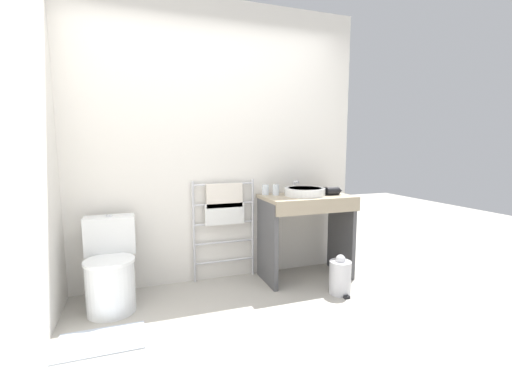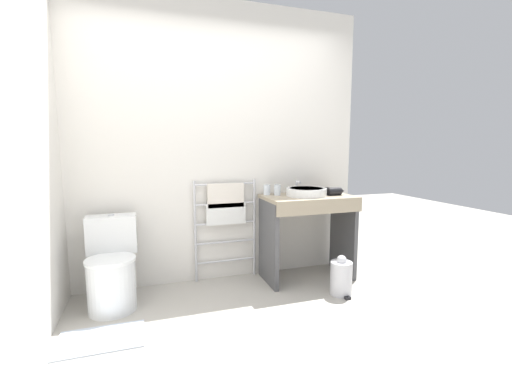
# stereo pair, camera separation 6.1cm
# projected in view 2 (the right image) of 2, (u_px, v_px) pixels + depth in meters

# --- Properties ---
(ground_plane) EXTENTS (12.00, 12.00, 0.00)m
(ground_plane) POSITION_uv_depth(u_px,v_px,m) (267.00, 356.00, 2.16)
(ground_plane) COLOR #A8A399
(wall_back) EXTENTS (2.94, 0.12, 2.67)m
(wall_back) POSITION_uv_depth(u_px,v_px,m) (216.00, 144.00, 3.34)
(wall_back) COLOR silver
(wall_back) RESTS_ON ground_plane
(wall_side) EXTENTS (0.12, 2.06, 2.67)m
(wall_side) POSITION_uv_depth(u_px,v_px,m) (25.00, 143.00, 2.20)
(wall_side) COLOR silver
(wall_side) RESTS_ON ground_plane
(toilet) EXTENTS (0.40, 0.55, 0.74)m
(toilet) POSITION_uv_depth(u_px,v_px,m) (112.00, 269.00, 2.80)
(toilet) COLOR white
(toilet) RESTS_ON ground_plane
(towel_radiator) EXTENTS (0.62, 0.06, 0.99)m
(towel_radiator) POSITION_uv_depth(u_px,v_px,m) (226.00, 211.00, 3.34)
(towel_radiator) COLOR silver
(towel_radiator) RESTS_ON ground_plane
(vanity_counter) EXTENTS (0.87, 0.54, 0.84)m
(vanity_counter) POSITION_uv_depth(u_px,v_px,m) (308.00, 224.00, 3.38)
(vanity_counter) COLOR gray
(vanity_counter) RESTS_ON ground_plane
(sink_basin) EXTENTS (0.40, 0.40, 0.08)m
(sink_basin) POSITION_uv_depth(u_px,v_px,m) (306.00, 192.00, 3.34)
(sink_basin) COLOR white
(sink_basin) RESTS_ON vanity_counter
(faucet) EXTENTS (0.02, 0.10, 0.13)m
(faucet) POSITION_uv_depth(u_px,v_px,m) (297.00, 185.00, 3.53)
(faucet) COLOR silver
(faucet) RESTS_ON vanity_counter
(cup_near_wall) EXTENTS (0.07, 0.07, 0.10)m
(cup_near_wall) POSITION_uv_depth(u_px,v_px,m) (267.00, 190.00, 3.40)
(cup_near_wall) COLOR silver
(cup_near_wall) RESTS_ON vanity_counter
(cup_near_edge) EXTENTS (0.06, 0.06, 0.10)m
(cup_near_edge) POSITION_uv_depth(u_px,v_px,m) (277.00, 190.00, 3.37)
(cup_near_edge) COLOR silver
(cup_near_edge) RESTS_ON vanity_counter
(hair_dryer) EXTENTS (0.18, 0.17, 0.08)m
(hair_dryer) POSITION_uv_depth(u_px,v_px,m) (334.00, 191.00, 3.38)
(hair_dryer) COLOR black
(hair_dryer) RESTS_ON vanity_counter
(trash_bin) EXTENTS (0.19, 0.23, 0.36)m
(trash_bin) POSITION_uv_depth(u_px,v_px,m) (341.00, 277.00, 3.05)
(trash_bin) COLOR silver
(trash_bin) RESTS_ON ground_plane
(bath_mat) EXTENTS (0.56, 0.36, 0.01)m
(bath_mat) POSITION_uv_depth(u_px,v_px,m) (101.00, 339.00, 2.34)
(bath_mat) COLOR #B2BCCC
(bath_mat) RESTS_ON ground_plane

